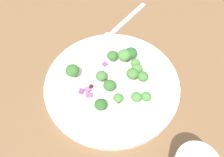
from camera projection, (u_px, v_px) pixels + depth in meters
The scene contains 29 objects.
ground_plane at pixel (118, 80), 56.29cm from camera, with size 180.00×180.00×2.00cm, color brown.
plate at pixel (112, 83), 53.50cm from camera, with size 28.71×28.71×1.70cm.
dressing_pool at pixel (112, 82), 53.14cm from camera, with size 16.65×16.65×0.20cm, color white.
broccoli_floret_0 at pixel (110, 86), 50.88cm from camera, with size 2.58×2.58×2.61cm.
broccoli_floret_1 at pixel (101, 76), 52.34cm from camera, with size 2.41×2.41×2.44cm.
broccoli_floret_2 at pixel (72, 71), 52.22cm from camera, with size 2.91×2.91×2.94cm.
broccoli_floret_3 at pixel (112, 56), 55.06cm from camera, with size 2.40×2.40×2.43cm.
broccoli_floret_4 at pixel (135, 63), 54.37cm from camera, with size 2.07×2.07×2.10cm.
broccoli_floret_5 at pixel (131, 53), 55.28cm from camera, with size 2.76×2.76×2.79cm.
broccoli_floret_6 at pixel (137, 69), 53.47cm from camera, with size 2.39×2.39×2.42cm.
broccoli_floret_7 at pixel (136, 97), 48.79cm from camera, with size 2.16×2.16×2.19cm.
broccoli_floret_8 at pixel (143, 77), 51.92cm from camera, with size 2.31×2.31×2.34cm.
broccoli_floret_9 at pixel (124, 55), 54.62cm from camera, with size 2.87×2.87×2.90cm.
broccoli_floret_10 at pixel (132, 74), 52.01cm from camera, with size 2.54×2.54×2.58cm.
broccoli_floret_11 at pixel (146, 97), 48.88cm from camera, with size 2.03×2.03×2.06cm.
broccoli_floret_12 at pixel (118, 98), 48.99cm from camera, with size 1.93×1.93×1.95cm.
broccoli_floret_13 at pixel (101, 105), 48.22cm from camera, with size 2.47×2.47×2.50cm.
cranberry_0 at pixel (142, 76), 53.61cm from camera, with size 0.80×0.80×0.80cm, color maroon.
cranberry_1 at pixel (88, 95), 50.85cm from camera, with size 0.79×0.79×0.79cm, color maroon.
cranberry_2 at pixel (119, 102), 49.47cm from camera, with size 0.82×0.82×0.82cm, color maroon.
cranberry_3 at pixel (113, 57), 56.08cm from camera, with size 0.83×0.83×0.83cm, color maroon.
cranberry_4 at pixel (91, 86), 51.71cm from camera, with size 0.83×0.83×0.83cm, color #4C0A14.
onion_bit_0 at pixel (107, 82), 52.76cm from camera, with size 0.81×1.01×0.48cm, color #934C84.
onion_bit_1 at pixel (87, 90), 51.40cm from camera, with size 0.90×1.17×0.41cm, color #A35B93.
onion_bit_2 at pixel (116, 53), 57.26cm from camera, with size 0.85×0.90×0.50cm, color #934C84.
onion_bit_3 at pixel (105, 64), 55.43cm from camera, with size 0.94×1.03×0.58cm, color #934C84.
onion_bit_4 at pixel (89, 95), 50.61cm from camera, with size 1.20×0.93×0.49cm, color #934C84.
onion_bit_5 at pixel (82, 91), 51.64cm from camera, with size 1.22×1.08×0.43cm, color #843D75.
fork at pixel (121, 24), 64.85cm from camera, with size 13.85×14.97×0.50cm.
Camera 1 is at (-3.60, -31.95, 45.22)cm, focal length 40.34 mm.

